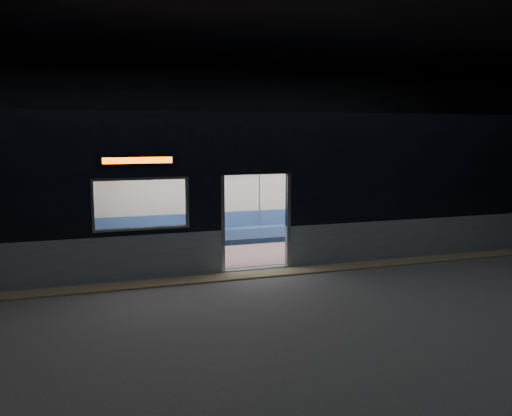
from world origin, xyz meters
TOP-DOWN VIEW (x-y plane):
  - station_floor at (0.00, 0.00)m, footprint 24.00×14.00m
  - station_envelope at (0.00, 0.00)m, footprint 24.00×14.00m
  - tactile_strip at (0.00, 0.55)m, footprint 22.80×0.50m
  - metro_car at (-0.00, 2.54)m, footprint 18.00×3.04m
  - passenger at (3.95, 3.55)m, footprint 0.45×0.78m
  - handbag at (3.94, 3.29)m, footprint 0.36×0.31m
  - transit_map at (5.00, 3.85)m, footprint 1.07×0.03m

SIDE VIEW (x-z plane):
  - station_floor at x=0.00m, z-range -0.01..0.00m
  - tactile_strip at x=0.00m, z-range 0.00..0.03m
  - handbag at x=3.94m, z-range 0.63..0.80m
  - passenger at x=3.95m, z-range 0.10..1.60m
  - transit_map at x=5.00m, z-range 1.15..1.84m
  - metro_car at x=0.00m, z-range 0.17..3.52m
  - station_envelope at x=0.00m, z-range 1.16..6.16m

